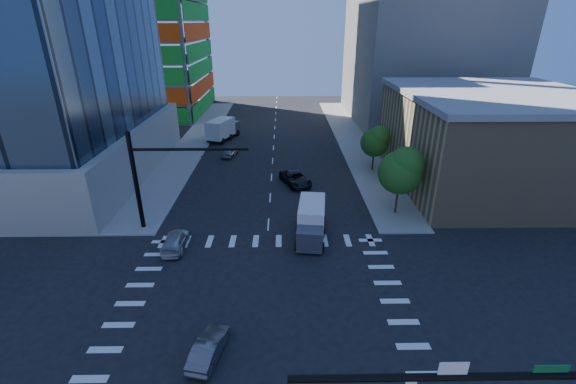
{
  "coord_description": "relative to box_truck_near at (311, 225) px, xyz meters",
  "views": [
    {
      "loc": [
        1.4,
        -19.84,
        17.46
      ],
      "look_at": [
        1.8,
        8.0,
        5.1
      ],
      "focal_mm": 24.0,
      "sensor_mm": 36.0,
      "label": 1
    }
  ],
  "objects": [
    {
      "name": "box_truck_far",
      "position": [
        -11.9,
        31.46,
        0.17
      ],
      "size": [
        4.8,
        6.98,
        3.37
      ],
      "rotation": [
        0.0,
        0.0,
        2.79
      ],
      "color": "black",
      "rests_on": "ground"
    },
    {
      "name": "sidewalk_nw",
      "position": [
        -16.32,
        30.51,
        -1.24
      ],
      "size": [
        5.0,
        60.0,
        0.15
      ],
      "primitive_type": "cube",
      "color": "gray",
      "rests_on": "ground"
    },
    {
      "name": "ground",
      "position": [
        -3.82,
        -9.49,
        -1.32
      ],
      "size": [
        160.0,
        160.0,
        0.0
      ],
      "primitive_type": "plane",
      "color": "black",
      "rests_on": "ground"
    },
    {
      "name": "car_nb_far",
      "position": [
        -0.96,
        12.24,
        -0.59
      ],
      "size": [
        4.19,
        5.78,
        1.46
      ],
      "primitive_type": "imported",
      "rotation": [
        0.0,
        0.0,
        0.38
      ],
      "color": "black",
      "rests_on": "ground"
    },
    {
      "name": "sidewalk_ne",
      "position": [
        8.68,
        30.51,
        -1.24
      ],
      "size": [
        5.0,
        60.0,
        0.15
      ],
      "primitive_type": "cube",
      "color": "gray",
      "rests_on": "ground"
    },
    {
      "name": "road_markings",
      "position": [
        -3.82,
        -9.49,
        -1.31
      ],
      "size": [
        20.0,
        20.0,
        0.01
      ],
      "primitive_type": "cube",
      "color": "silver",
      "rests_on": "ground"
    },
    {
      "name": "car_sb_cross",
      "position": [
        -6.66,
        -13.02,
        -0.7
      ],
      "size": [
        2.07,
        3.96,
        1.24
      ],
      "primitive_type": "imported",
      "rotation": [
        0.0,
        0.0,
        2.93
      ],
      "color": "#504F55",
      "rests_on": "ground"
    },
    {
      "name": "commercial_building",
      "position": [
        21.18,
        12.51,
        4.0
      ],
      "size": [
        20.5,
        22.5,
        10.6
      ],
      "color": "#9D855B",
      "rests_on": "ground"
    },
    {
      "name": "box_truck_near",
      "position": [
        0.0,
        0.0,
        0.0
      ],
      "size": [
        3.06,
        5.92,
        2.98
      ],
      "rotation": [
        0.0,
        0.0,
        -0.12
      ],
      "color": "black",
      "rests_on": "ground"
    },
    {
      "name": "car_sb_mid",
      "position": [
        -9.87,
        22.74,
        -0.65
      ],
      "size": [
        2.35,
        4.18,
        1.34
      ],
      "primitive_type": "imported",
      "rotation": [
        0.0,
        0.0,
        2.94
      ],
      "color": "#96989D",
      "rests_on": "ground"
    },
    {
      "name": "signal_mast_nw",
      "position": [
        -13.82,
        2.01,
        4.18
      ],
      "size": [
        10.2,
        0.4,
        9.0
      ],
      "color": "black",
      "rests_on": "sidewalk_nw"
    },
    {
      "name": "tree_north",
      "position": [
        9.11,
        16.41,
        2.67
      ],
      "size": [
        3.54,
        3.52,
        5.78
      ],
      "color": "#382316",
      "rests_on": "sidewalk_ne"
    },
    {
      "name": "bg_building_ne",
      "position": [
        23.18,
        45.51,
        12.68
      ],
      "size": [
        24.0,
        30.0,
        28.0
      ],
      "primitive_type": "cube",
      "color": "slate",
      "rests_on": "ground"
    },
    {
      "name": "car_sb_near",
      "position": [
        -11.5,
        -1.41,
        -0.67
      ],
      "size": [
        1.97,
        4.5,
        1.29
      ],
      "primitive_type": "imported",
      "rotation": [
        0.0,
        0.0,
        3.18
      ],
      "color": "#B4B4B4",
      "rests_on": "ground"
    },
    {
      "name": "tree_south",
      "position": [
        8.81,
        4.41,
        3.37
      ],
      "size": [
        4.16,
        4.16,
        6.82
      ],
      "color": "#382316",
      "rests_on": "sidewalk_ne"
    }
  ]
}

